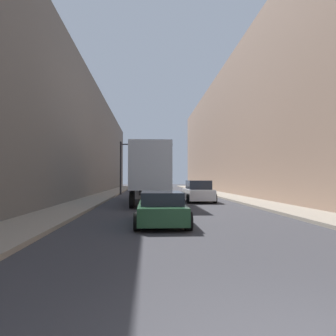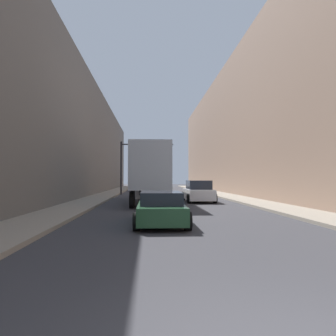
% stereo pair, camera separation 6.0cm
% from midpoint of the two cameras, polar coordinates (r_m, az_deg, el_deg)
% --- Properties ---
extents(sidewalk_right, '(2.42, 80.00, 0.15)m').
position_cam_midpoint_polar(sidewalk_right, '(33.73, 9.77, -4.69)').
color(sidewalk_right, gray).
rests_on(sidewalk_right, ground).
extents(sidewalk_left, '(2.42, 80.00, 0.15)m').
position_cam_midpoint_polar(sidewalk_left, '(33.16, -10.98, -4.74)').
color(sidewalk_left, gray).
rests_on(sidewalk_left, ground).
extents(building_right, '(6.00, 80.00, 15.10)m').
position_cam_midpoint_polar(building_right, '(35.36, 16.43, 7.64)').
color(building_right, '#997A66').
rests_on(building_right, ground).
extents(building_left, '(6.00, 80.00, 12.03)m').
position_cam_midpoint_polar(building_left, '(34.19, -17.96, 5.38)').
color(building_left, '#66605B').
rests_on(building_left, ground).
extents(semi_truck, '(2.50, 12.59, 3.98)m').
position_cam_midpoint_polar(semi_truck, '(24.56, -3.09, -0.77)').
color(semi_truck, '#B2B7C1').
rests_on(semi_truck, ground).
extents(sedan_car, '(1.99, 4.63, 1.26)m').
position_cam_midpoint_polar(sedan_car, '(12.87, -1.16, -7.02)').
color(sedan_car, '#234C2D').
rests_on(sedan_car, ground).
extents(suv_car, '(2.11, 4.82, 1.63)m').
position_cam_midpoint_polar(suv_car, '(25.09, 5.35, -4.13)').
color(suv_car, silver).
rests_on(suv_car, ground).
extents(traffic_signal_gantry, '(5.85, 0.35, 5.85)m').
position_cam_midpoint_polar(traffic_signal_gantry, '(36.38, -5.89, 1.77)').
color(traffic_signal_gantry, black).
rests_on(traffic_signal_gantry, ground).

